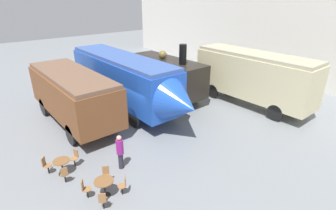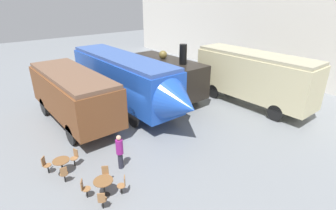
# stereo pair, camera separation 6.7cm
# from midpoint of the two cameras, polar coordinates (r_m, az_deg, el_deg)

# --- Properties ---
(ground_plane) EXTENTS (80.00, 80.00, 0.00)m
(ground_plane) POSITION_cam_midpoint_polar(r_m,az_deg,el_deg) (16.76, -5.69, -4.52)
(ground_plane) COLOR gray
(backdrop_wall) EXTENTS (44.00, 0.15, 9.00)m
(backdrop_wall) POSITION_cam_midpoint_polar(r_m,az_deg,el_deg) (26.81, 23.09, 14.39)
(backdrop_wall) COLOR silver
(backdrop_wall) RESTS_ON ground_plane
(passenger_coach_vintage) EXTENTS (8.91, 2.50, 3.90)m
(passenger_coach_vintage) POSITION_cam_midpoint_polar(r_m,az_deg,el_deg) (20.12, 17.94, 6.22)
(passenger_coach_vintage) COLOR beige
(passenger_coach_vintage) RESTS_ON ground_plane
(steam_locomotive) EXTENTS (7.00, 2.47, 4.51)m
(steam_locomotive) POSITION_cam_midpoint_polar(r_m,az_deg,el_deg) (20.59, -0.59, 6.65)
(steam_locomotive) COLOR black
(steam_locomotive) RESTS_ON ground_plane
(streamlined_locomotive) EXTENTS (12.55, 2.58, 3.80)m
(streamlined_locomotive) POSITION_cam_midpoint_polar(r_m,az_deg,el_deg) (18.28, -8.77, 5.47)
(streamlined_locomotive) COLOR blue
(streamlined_locomotive) RESTS_ON ground_plane
(passenger_coach_wooden) EXTENTS (8.33, 2.79, 3.33)m
(passenger_coach_wooden) POSITION_cam_midpoint_polar(r_m,az_deg,el_deg) (17.41, -20.07, 2.49)
(passenger_coach_wooden) COLOR brown
(passenger_coach_wooden) RESTS_ON ground_plane
(cafe_table_near) EXTENTS (0.80, 0.80, 0.78)m
(cafe_table_near) POSITION_cam_midpoint_polar(r_m,az_deg,el_deg) (11.41, -13.90, -16.43)
(cafe_table_near) COLOR black
(cafe_table_near) RESTS_ON ground_plane
(cafe_table_mid) EXTENTS (0.76, 0.76, 0.73)m
(cafe_table_mid) POSITION_cam_midpoint_polar(r_m,az_deg,el_deg) (13.22, -22.25, -11.79)
(cafe_table_mid) COLOR black
(cafe_table_mid) RESTS_ON ground_plane
(cafe_chair_0) EXTENTS (0.40, 0.39, 0.87)m
(cafe_chair_0) POSITION_cam_midpoint_polar(r_m,az_deg,el_deg) (12.06, -13.55, -14.43)
(cafe_chair_0) COLOR black
(cafe_chair_0) RESTS_ON ground_plane
(cafe_chair_1) EXTENTS (0.39, 0.40, 0.87)m
(cafe_chair_1) POSITION_cam_midpoint_polar(r_m,az_deg,el_deg) (11.58, -17.81, -16.80)
(cafe_chair_1) COLOR black
(cafe_chair_1) RESTS_ON ground_plane
(cafe_chair_2) EXTENTS (0.40, 0.39, 0.87)m
(cafe_chair_2) POSITION_cam_midpoint_polar(r_m,az_deg,el_deg) (10.88, -14.20, -19.34)
(cafe_chair_2) COLOR black
(cafe_chair_2) RESTS_ON ground_plane
(cafe_chair_3) EXTENTS (0.39, 0.40, 0.87)m
(cafe_chair_3) POSITION_cam_midpoint_polar(r_m,az_deg,el_deg) (11.39, -9.84, -16.64)
(cafe_chair_3) COLOR black
(cafe_chair_3) RESTS_ON ground_plane
(cafe_chair_4) EXTENTS (0.37, 0.39, 0.87)m
(cafe_chair_4) POSITION_cam_midpoint_polar(r_m,az_deg,el_deg) (13.59, -19.71, -10.54)
(cafe_chair_4) COLOR black
(cafe_chair_4) RESTS_ON ground_plane
(cafe_chair_5) EXTENTS (0.40, 0.40, 0.87)m
(cafe_chair_5) POSITION_cam_midpoint_polar(r_m,az_deg,el_deg) (13.56, -25.20, -11.61)
(cafe_chair_5) COLOR black
(cafe_chair_5) RESTS_ON ground_plane
(cafe_chair_6) EXTENTS (0.38, 0.36, 0.87)m
(cafe_chair_6) POSITION_cam_midpoint_polar(r_m,az_deg,el_deg) (12.62, -21.77, -13.73)
(cafe_chair_6) COLOR black
(cafe_chair_6) RESTS_ON ground_plane
(visitor_person) EXTENTS (0.34, 0.34, 1.78)m
(visitor_person) POSITION_cam_midpoint_polar(r_m,az_deg,el_deg) (12.62, -10.55, -9.75)
(visitor_person) COLOR #262633
(visitor_person) RESTS_ON ground_plane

